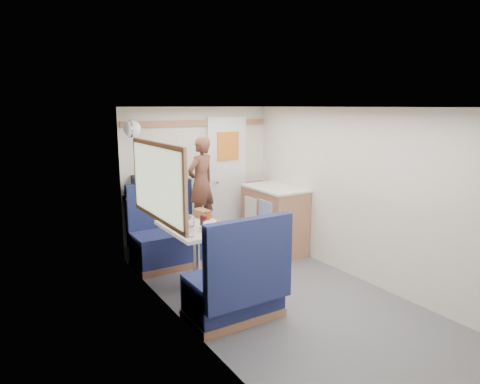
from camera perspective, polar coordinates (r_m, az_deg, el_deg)
floor at (r=4.52m, az=7.81°, el=-15.13°), size 4.50×4.50×0.00m
ceiling at (r=4.05m, az=8.59°, el=11.11°), size 4.50×4.50×0.00m
wall_back at (r=6.03m, az=-5.57°, el=1.71°), size 2.20×0.02×2.00m
wall_left at (r=3.59m, az=-5.51°, el=-5.02°), size 0.02×4.50×2.00m
wall_right at (r=4.93m, az=18.07°, el=-0.99°), size 0.02×4.50×2.00m
oak_trim_low at (r=6.04m, az=-5.46°, el=0.28°), size 2.15×0.02×0.08m
oak_trim_high at (r=5.94m, az=-5.63°, el=9.13°), size 2.15×0.02×0.08m
side_window at (r=4.44m, az=-11.05°, el=1.32°), size 0.04×1.30×0.72m
rear_door at (r=6.22m, az=-1.71°, el=1.79°), size 0.62×0.12×1.86m
dinette_table at (r=4.77m, az=-5.87°, el=-6.31°), size 0.62×0.92×0.72m
bench_far at (r=5.60m, az=-9.69°, el=-6.54°), size 0.90×0.59×1.05m
bench_near at (r=4.15m, az=-0.44°, el=-12.96°), size 0.90×0.59×1.05m
ledge at (r=5.69m, az=-10.85°, el=-0.27°), size 0.90×0.14×0.04m
dome_light at (r=5.20m, az=-14.20°, el=8.18°), size 0.20×0.20×0.20m
galley_counter at (r=5.98m, az=4.60°, el=-3.61°), size 0.57×0.92×0.92m
person at (r=5.54m, az=-5.21°, el=1.27°), size 0.50×0.41×1.18m
duffel_bag at (r=5.63m, az=-11.65°, el=1.05°), size 0.53×0.30×0.24m
tray at (r=4.58m, az=-1.98°, el=-4.88°), size 0.33×0.39×0.02m
orange_fruit at (r=4.63m, az=-2.86°, el=-4.17°), size 0.06×0.06×0.06m
cheese_block at (r=4.52m, az=-4.73°, el=-4.77°), size 0.11×0.08×0.03m
wine_glass at (r=4.54m, az=-4.91°, el=-3.56°), size 0.08×0.08×0.17m
tumbler_left at (r=4.33m, az=-6.58°, el=-5.29°), size 0.07×0.07×0.11m
tumbler_mid at (r=4.85m, az=-7.25°, el=-3.43°), size 0.07×0.07×0.11m
tumbler_right at (r=4.74m, az=-6.48°, el=-3.76°), size 0.07×0.07×0.12m
beer_glass at (r=4.94m, az=-4.37°, el=-3.20°), size 0.06×0.06×0.10m
pepper_grinder at (r=4.64m, az=-5.12°, el=-4.19°), size 0.04×0.04×0.10m
salt_grinder at (r=4.54m, az=-6.51°, el=-4.61°), size 0.04×0.04×0.09m
bread_loaf at (r=5.06m, az=-5.06°, el=-2.88°), size 0.15×0.24×0.09m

